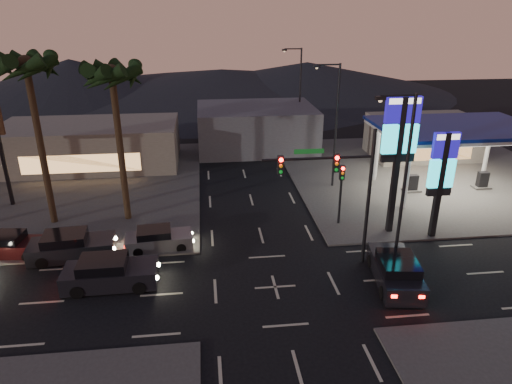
{
  "coord_description": "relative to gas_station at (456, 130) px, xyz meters",
  "views": [
    {
      "loc": [
        -3.43,
        -20.44,
        13.92
      ],
      "look_at": [
        -0.31,
        6.23,
        3.0
      ],
      "focal_mm": 32.0,
      "sensor_mm": 36.0,
      "label": 1
    }
  ],
  "objects": [
    {
      "name": "car_lane_b_mid",
      "position": [
        -27.58,
        -7.52,
        -4.33
      ],
      "size": [
        5.12,
        2.46,
        1.62
      ],
      "color": "black",
      "rests_on": "ground"
    },
    {
      "name": "building_far_mid",
      "position": [
        -14.0,
        14.0,
        -2.88
      ],
      "size": [
        12.0,
        9.0,
        4.4
      ],
      "primitive_type": "cube",
      "color": "#4C4C51",
      "rests_on": "ground"
    },
    {
      "name": "streetlight_far",
      "position": [
        -9.21,
        16.0,
        0.64
      ],
      "size": [
        2.14,
        0.25,
        10.0
      ],
      "color": "black",
      "rests_on": "ground"
    },
    {
      "name": "ground",
      "position": [
        -16.0,
        -12.0,
        -5.08
      ],
      "size": [
        140.0,
        140.0,
        0.0
      ],
      "primitive_type": "plane",
      "color": "black",
      "rests_on": "ground"
    },
    {
      "name": "corner_lot_nw",
      "position": [
        -32.0,
        4.0,
        -5.02
      ],
      "size": [
        24.0,
        24.0,
        0.12
      ],
      "primitive_type": "cube",
      "color": "#47443F",
      "rests_on": "ground"
    },
    {
      "name": "pedestal_signal",
      "position": [
        -10.5,
        -5.02,
        -2.16
      ],
      "size": [
        0.32,
        0.39,
        4.3
      ],
      "color": "black",
      "rests_on": "ground"
    },
    {
      "name": "streetlight_near",
      "position": [
        -9.21,
        -11.0,
        0.64
      ],
      "size": [
        2.14,
        0.25,
        10.0
      ],
      "color": "black",
      "rests_on": "ground"
    },
    {
      "name": "car_lane_a_front",
      "position": [
        -24.78,
        -10.81,
        -4.32
      ],
      "size": [
        5.09,
        2.21,
        1.64
      ],
      "color": "black",
      "rests_on": "ground"
    },
    {
      "name": "hill_right",
      "position": [
        -1.0,
        48.0,
        -2.58
      ],
      "size": [
        50.0,
        50.0,
        5.0
      ],
      "primitive_type": "cone",
      "color": "black",
      "rests_on": "ground"
    },
    {
      "name": "pylon_sign_tall",
      "position": [
        -7.5,
        -6.5,
        1.31
      ],
      "size": [
        2.2,
        0.35,
        9.0
      ],
      "color": "black",
      "rests_on": "ground"
    },
    {
      "name": "traffic_signal_mast",
      "position": [
        -12.24,
        -10.01,
        0.15
      ],
      "size": [
        6.1,
        0.39,
        8.0
      ],
      "color": "black",
      "rests_on": "ground"
    },
    {
      "name": "gas_station",
      "position": [
        0.0,
        0.0,
        0.0
      ],
      "size": [
        12.2,
        8.2,
        5.47
      ],
      "color": "silver",
      "rests_on": "ground"
    },
    {
      "name": "hill_center",
      "position": [
        -16.0,
        48.0,
        -3.08
      ],
      "size": [
        60.0,
        60.0,
        4.0
      ],
      "primitive_type": "cone",
      "color": "black",
      "rests_on": "ground"
    },
    {
      "name": "building_far_west",
      "position": [
        -30.0,
        10.0,
        -3.08
      ],
      "size": [
        16.0,
        8.0,
        4.0
      ],
      "primitive_type": "cube",
      "color": "#726B5B",
      "rests_on": "ground"
    },
    {
      "name": "suv_station",
      "position": [
        -9.51,
        -12.37,
        -4.32
      ],
      "size": [
        2.77,
        5.17,
        1.65
      ],
      "color": "black",
      "rests_on": "ground"
    },
    {
      "name": "palm_a",
      "position": [
        -25.0,
        -2.5,
        4.35
      ],
      "size": [
        4.41,
        4.41,
        10.86
      ],
      "color": "black",
      "rests_on": "ground"
    },
    {
      "name": "convenience_store",
      "position": [
        2.0,
        9.0,
        -3.08
      ],
      "size": [
        10.0,
        6.0,
        4.0
      ],
      "primitive_type": "cube",
      "color": "#726B5B",
      "rests_on": "ground"
    },
    {
      "name": "corner_lot_ne",
      "position": [
        0.0,
        4.0,
        -5.02
      ],
      "size": [
        24.0,
        24.0,
        0.12
      ],
      "primitive_type": "cube",
      "color": "#47443F",
      "rests_on": "ground"
    },
    {
      "name": "palm_b",
      "position": [
        -30.0,
        -2.5,
        4.89
      ],
      "size": [
        4.41,
        4.41,
        11.46
      ],
      "color": "black",
      "rests_on": "ground"
    },
    {
      "name": "pylon_sign_short",
      "position": [
        -5.0,
        -7.5,
        -0.42
      ],
      "size": [
        1.6,
        0.35,
        7.0
      ],
      "color": "black",
      "rests_on": "ground"
    },
    {
      "name": "car_lane_b_front",
      "position": [
        -22.53,
        -6.97,
        -4.45
      ],
      "size": [
        4.26,
        2.06,
        1.35
      ],
      "color": "slate",
      "rests_on": "ground"
    },
    {
      "name": "streetlight_mid",
      "position": [
        -9.21,
        2.0,
        0.64
      ],
      "size": [
        2.14,
        0.25,
        10.0
      ],
      "color": "black",
      "rests_on": "ground"
    },
    {
      "name": "hill_left",
      "position": [
        -41.0,
        48.0,
        -2.08
      ],
      "size": [
        40.0,
        40.0,
        6.0
      ],
      "primitive_type": "cone",
      "color": "black",
      "rests_on": "ground"
    },
    {
      "name": "car_lane_b_rear",
      "position": [
        -31.35,
        -6.75,
        -4.43
      ],
      "size": [
        4.41,
        2.21,
        1.39
      ],
      "color": "black",
      "rests_on": "ground"
    }
  ]
}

